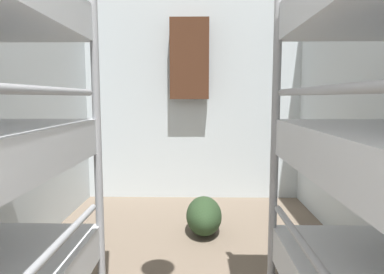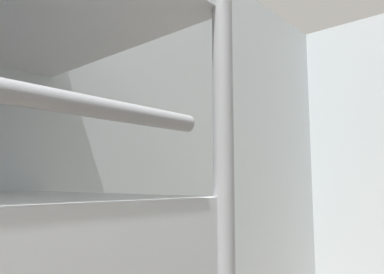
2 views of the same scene
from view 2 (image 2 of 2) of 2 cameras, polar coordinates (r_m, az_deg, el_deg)
The scene contains 1 object.
wall_left at distance 1.41m, azimuth -23.87°, elevation -4.43°, with size 0.06×4.63×2.34m.
Camera 2 is at (-0.01, 1.66, 1.12)m, focal length 35.00 mm.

